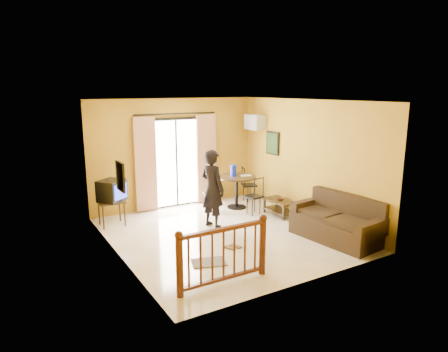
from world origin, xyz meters
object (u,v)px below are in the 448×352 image
television (112,191)px  standing_person (213,189)px  dining_table (237,183)px  sofa (338,223)px  coffee_table (280,205)px

television → standing_person: size_ratio=0.41×
standing_person → dining_table: bearing=-67.4°
television → standing_person: bearing=-69.3°
television → sofa: 4.94m
television → dining_table: (3.13, -0.26, -0.14)m
sofa → standing_person: 2.75m
sofa → television: bearing=133.2°
television → coffee_table: size_ratio=0.83×
dining_table → coffee_table: (0.58, -1.07, -0.41)m
coffee_table → sofa: (0.01, -1.88, 0.09)m
dining_table → standing_person: (-1.24, -0.96, 0.21)m
television → dining_table: bearing=-41.1°
dining_table → standing_person: 1.59m
standing_person → coffee_table: bearing=-108.5°
coffee_table → standing_person: 1.93m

